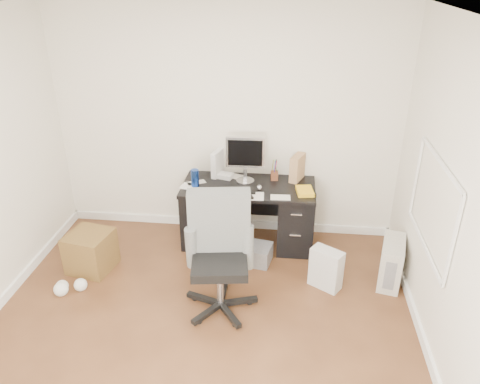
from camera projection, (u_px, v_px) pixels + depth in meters
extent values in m
plane|color=#4A2B18|center=(197.00, 339.00, 4.18)|extent=(4.00, 4.00, 0.00)
cube|color=silver|center=(226.00, 124.00, 5.36)|extent=(4.00, 0.02, 2.70)
cube|color=silver|center=(461.00, 220.00, 3.38)|extent=(0.02, 4.00, 2.70)
cube|color=white|center=(180.00, 19.00, 2.98)|extent=(4.00, 4.00, 0.02)
cube|color=white|center=(227.00, 223.00, 5.92)|extent=(4.00, 0.03, 0.10)
cube|color=white|center=(427.00, 353.00, 3.96)|extent=(0.03, 4.00, 0.10)
cube|color=black|center=(248.00, 187.00, 5.29)|extent=(1.50, 0.70, 0.04)
cube|color=black|center=(202.00, 214.00, 5.51)|extent=(0.40, 0.60, 0.71)
cube|color=black|center=(295.00, 219.00, 5.41)|extent=(0.40, 0.60, 0.71)
cube|color=black|center=(251.00, 196.00, 5.71)|extent=(0.70, 0.03, 0.51)
cube|color=black|center=(235.00, 190.00, 5.15)|extent=(0.47, 0.19, 0.03)
sphere|color=silver|center=(259.00, 188.00, 5.17)|extent=(0.07, 0.07, 0.06)
cylinder|color=navy|center=(195.00, 178.00, 5.23)|extent=(0.11, 0.11, 0.20)
cube|color=white|center=(218.00, 163.00, 5.48)|extent=(0.19, 0.29, 0.31)
cube|color=#AA7B52|center=(297.00, 168.00, 5.36)|extent=(0.21, 0.29, 0.30)
cube|color=yellow|center=(305.00, 191.00, 5.11)|extent=(0.22, 0.27, 0.04)
cube|color=#A6A195|center=(391.00, 262.00, 4.82)|extent=(0.32, 0.52, 0.48)
cube|color=silver|center=(326.00, 269.00, 4.76)|extent=(0.39, 0.37, 0.44)
cube|color=#513718|center=(91.00, 251.00, 5.05)|extent=(0.51, 0.51, 0.43)
cube|color=slate|center=(255.00, 253.00, 5.21)|extent=(0.40, 0.35, 0.21)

